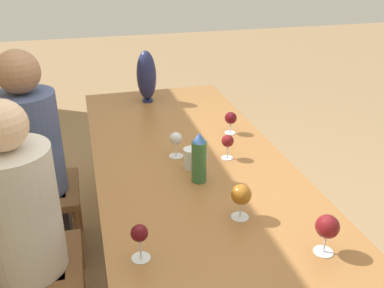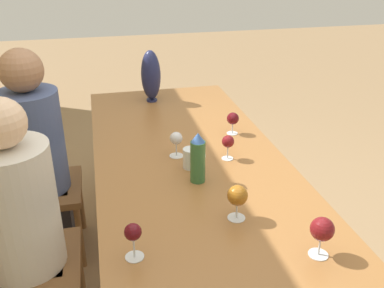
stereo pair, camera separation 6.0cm
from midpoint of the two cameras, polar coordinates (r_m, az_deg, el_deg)
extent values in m
plane|color=#937551|center=(2.52, 0.91, -17.84)|extent=(14.00, 14.00, 0.00)
cube|color=#936033|center=(2.10, 1.04, -3.38)|extent=(2.42, 0.95, 0.04)
cylinder|color=#936033|center=(3.31, 2.64, 0.75)|extent=(0.07, 0.07, 0.70)
cylinder|color=#936033|center=(3.20, -10.34, -0.51)|extent=(0.07, 0.07, 0.70)
cylinder|color=#336638|center=(1.91, 1.67, -2.39)|extent=(0.07, 0.07, 0.20)
cone|color=#33599E|center=(1.86, 1.72, 0.87)|extent=(0.06, 0.06, 0.04)
cylinder|color=silver|center=(2.05, 0.67, -1.91)|extent=(0.08, 0.08, 0.10)
cylinder|color=#1E234C|center=(2.95, -4.79, 5.87)|extent=(0.07, 0.07, 0.01)
ellipsoid|color=#1E234C|center=(2.89, -4.91, 9.13)|extent=(0.13, 0.13, 0.33)
cylinder|color=silver|center=(2.16, 5.53, -1.93)|extent=(0.06, 0.06, 0.00)
cylinder|color=silver|center=(2.14, 5.57, -1.10)|extent=(0.01, 0.01, 0.07)
sphere|color=maroon|center=(2.12, 5.63, 0.34)|extent=(0.06, 0.06, 0.06)
cylinder|color=silver|center=(1.54, -6.52, -14.72)|extent=(0.07, 0.07, 0.00)
cylinder|color=silver|center=(1.51, -6.59, -13.55)|extent=(0.01, 0.01, 0.08)
sphere|color=#510C14|center=(1.47, -6.72, -11.58)|extent=(0.06, 0.06, 0.06)
cylinder|color=silver|center=(2.44, 6.08, 1.44)|extent=(0.06, 0.06, 0.00)
cylinder|color=silver|center=(2.43, 6.11, 2.11)|extent=(0.01, 0.01, 0.06)
sphere|color=#510C14|center=(2.41, 6.18, 3.40)|extent=(0.07, 0.07, 0.07)
cylinder|color=silver|center=(1.61, 17.53, -13.87)|extent=(0.07, 0.07, 0.00)
cylinder|color=silver|center=(1.59, 17.70, -12.83)|extent=(0.01, 0.01, 0.07)
sphere|color=maroon|center=(1.55, 18.06, -10.74)|extent=(0.08, 0.08, 0.08)
cylinder|color=silver|center=(2.18, -1.30, -1.58)|extent=(0.07, 0.07, 0.00)
cylinder|color=silver|center=(2.16, -1.31, -0.72)|extent=(0.01, 0.01, 0.07)
sphere|color=silver|center=(2.13, -1.32, 0.78)|extent=(0.06, 0.06, 0.06)
cylinder|color=silver|center=(1.73, 6.93, -9.74)|extent=(0.07, 0.07, 0.00)
cylinder|color=silver|center=(1.71, 6.99, -8.77)|extent=(0.01, 0.01, 0.07)
sphere|color=#995B19|center=(1.67, 7.11, -6.82)|extent=(0.08, 0.08, 0.08)
cube|color=brown|center=(2.08, -20.03, -15.05)|extent=(0.44, 0.44, 0.04)
cylinder|color=brown|center=(2.35, -13.99, -15.96)|extent=(0.04, 0.04, 0.41)
cylinder|color=brown|center=(2.40, -23.44, -16.51)|extent=(0.04, 0.04, 0.41)
cube|color=brown|center=(2.61, -18.74, -5.85)|extent=(0.44, 0.44, 0.04)
cylinder|color=brown|center=(2.56, -14.03, -11.96)|extent=(0.04, 0.04, 0.41)
cylinder|color=brown|center=(2.88, -14.07, -7.43)|extent=(0.04, 0.04, 0.41)
cylinder|color=brown|center=(2.61, -22.56, -12.56)|extent=(0.04, 0.04, 0.41)
cylinder|color=brown|center=(2.92, -21.58, -8.04)|extent=(0.04, 0.04, 0.41)
cylinder|color=beige|center=(1.91, -21.38, -8.06)|extent=(0.33, 0.33, 0.56)
sphere|color=beige|center=(1.74, -23.36, 2.57)|extent=(0.20, 0.20, 0.20)
cube|color=#2D2D38|center=(2.72, -16.91, -9.46)|extent=(0.25, 0.18, 0.45)
cylinder|color=#475684|center=(2.48, -19.72, 0.26)|extent=(0.33, 0.33, 0.57)
sphere|color=#9E7051|center=(2.34, -21.16, 9.14)|extent=(0.23, 0.23, 0.23)
camera|label=1|loc=(0.03, -89.17, 0.39)|focal=40.00mm
camera|label=2|loc=(0.03, 90.83, -0.39)|focal=40.00mm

